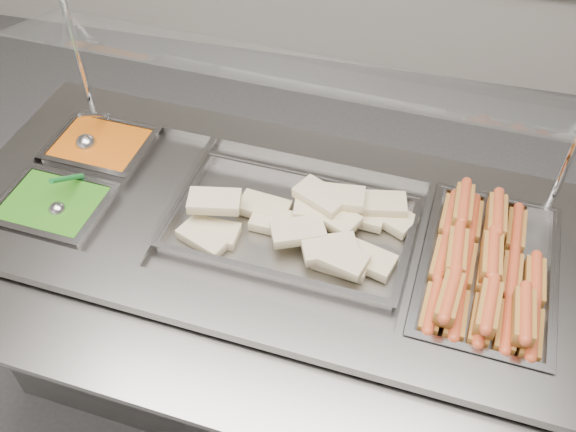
% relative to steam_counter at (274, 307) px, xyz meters
% --- Properties ---
extents(steam_counter, '(1.90, 0.93, 0.89)m').
position_rel_steam_counter_xyz_m(steam_counter, '(0.00, 0.00, 0.00)').
color(steam_counter, gray).
rests_on(steam_counter, ground).
extents(tray_rail, '(1.78, 0.47, 0.05)m').
position_rel_steam_counter_xyz_m(tray_rail, '(-0.03, -0.50, 0.40)').
color(tray_rail, gray).
rests_on(tray_rail, steam_counter).
extents(sneeze_guard, '(1.64, 0.39, 0.43)m').
position_rel_steam_counter_xyz_m(sneeze_guard, '(0.01, 0.21, 0.80)').
color(sneeze_guard, silver).
rests_on(sneeze_guard, steam_counter).
extents(pan_hotdogs, '(0.37, 0.56, 0.10)m').
position_rel_steam_counter_xyz_m(pan_hotdogs, '(0.61, -0.04, 0.40)').
color(pan_hotdogs, gray).
rests_on(pan_hotdogs, steam_counter).
extents(pan_wraps, '(0.69, 0.43, 0.07)m').
position_rel_steam_counter_xyz_m(pan_wraps, '(0.06, -0.00, 0.42)').
color(pan_wraps, gray).
rests_on(pan_wraps, steam_counter).
extents(pan_beans, '(0.31, 0.25, 0.10)m').
position_rel_steam_counter_xyz_m(pan_beans, '(-0.62, 0.18, 0.40)').
color(pan_beans, gray).
rests_on(pan_beans, steam_counter).
extents(pan_peas, '(0.31, 0.25, 0.10)m').
position_rel_steam_counter_xyz_m(pan_peas, '(-0.64, -0.10, 0.40)').
color(pan_peas, gray).
rests_on(pan_peas, steam_counter).
extents(hotdogs_in_buns, '(0.32, 0.53, 0.12)m').
position_rel_steam_counter_xyz_m(hotdogs_in_buns, '(0.60, -0.05, 0.45)').
color(hotdogs_in_buns, '#8F601E').
rests_on(hotdogs_in_buns, pan_hotdogs).
extents(tortilla_wraps, '(0.66, 0.35, 0.10)m').
position_rel_steam_counter_xyz_m(tortilla_wraps, '(0.12, -0.01, 0.46)').
color(tortilla_wraps, tan).
rests_on(tortilla_wraps, pan_wraps).
extents(ladle, '(0.07, 0.19, 0.15)m').
position_rel_steam_counter_xyz_m(ladle, '(-0.66, 0.17, 0.45)').
color(ladle, silver).
rests_on(ladle, pan_beans).
extents(serving_spoon, '(0.06, 0.17, 0.14)m').
position_rel_steam_counter_xyz_m(serving_spoon, '(-0.61, -0.11, 0.45)').
color(serving_spoon, silver).
rests_on(serving_spoon, pan_peas).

